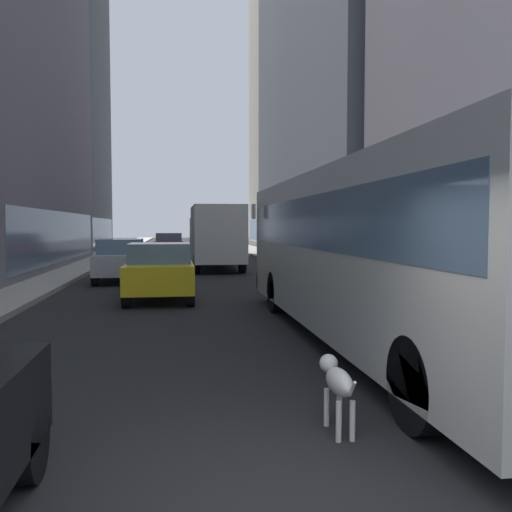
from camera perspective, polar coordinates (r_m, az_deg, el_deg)
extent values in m
plane|color=#232326|center=(38.59, -7.51, 0.06)|extent=(120.00, 120.00, 0.00)
cube|color=#ADA89E|center=(38.89, -15.94, 0.10)|extent=(2.40, 110.00, 0.15)
cube|color=#9E9991|center=(39.12, 0.86, 0.24)|extent=(2.40, 110.00, 0.15)
cube|color=slate|center=(27.29, -20.10, 1.96)|extent=(0.08, 17.37, 2.40)
cube|color=#4C515B|center=(51.46, -22.38, 22.29)|extent=(9.51, 18.63, 38.24)
cube|color=slate|center=(47.70, -16.39, 2.48)|extent=(0.08, 16.77, 2.40)
cube|color=slate|center=(32.38, 3.40, 2.32)|extent=(0.08, 20.22, 2.40)
cube|color=#B2A893|center=(57.14, 4.88, 20.85)|extent=(8.23, 17.24, 38.85)
cube|color=slate|center=(53.65, 0.53, 2.68)|extent=(0.08, 15.52, 2.40)
cube|color=silver|center=(9.82, 12.62, 0.64)|extent=(2.55, 11.50, 2.75)
cube|color=slate|center=(9.81, 12.66, 3.53)|extent=(2.57, 11.04, 0.90)
cube|color=black|center=(15.34, 4.82, -2.60)|extent=(2.55, 0.16, 0.44)
cylinder|color=black|center=(13.02, 2.20, -3.86)|extent=(0.30, 1.00, 1.00)
cylinder|color=black|center=(13.62, 11.56, -3.61)|extent=(0.30, 1.00, 1.00)
cylinder|color=black|center=(5.78, 17.13, -13.02)|extent=(0.30, 1.00, 1.00)
cube|color=silver|center=(14.45, -0.27, 4.79)|extent=(0.08, 0.24, 0.40)
cube|color=slate|center=(38.32, -3.32, 1.10)|extent=(1.80, 4.57, 0.75)
cube|color=slate|center=(38.07, -3.29, 2.07)|extent=(1.65, 2.06, 0.55)
cylinder|color=black|center=(40.13, -4.69, 0.66)|extent=(0.22, 0.64, 0.64)
cylinder|color=black|center=(40.27, -2.45, 0.68)|extent=(0.22, 0.64, 0.64)
cylinder|color=black|center=(36.41, -4.28, 0.40)|extent=(0.22, 0.64, 0.64)
cylinder|color=black|center=(36.56, -1.82, 0.42)|extent=(0.22, 0.64, 0.64)
cube|color=red|center=(38.49, -9.31, 1.08)|extent=(1.93, 4.22, 0.75)
cube|color=slate|center=(38.26, -9.32, 2.04)|extent=(1.78, 1.90, 0.55)
cylinder|color=black|center=(40.22, -10.49, 0.62)|extent=(0.22, 0.64, 0.64)
cylinder|color=black|center=(40.20, -8.05, 0.64)|extent=(0.22, 0.64, 0.64)
cylinder|color=black|center=(36.84, -10.66, 0.39)|extent=(0.22, 0.64, 0.64)
cylinder|color=black|center=(36.82, -8.00, 0.41)|extent=(0.22, 0.64, 0.64)
cube|color=yellow|center=(15.60, -10.24, -2.01)|extent=(1.85, 4.01, 0.75)
cube|color=slate|center=(15.35, -10.28, 0.33)|extent=(1.71, 1.80, 0.55)
cylinder|color=black|center=(17.25, -12.79, -2.80)|extent=(0.22, 0.64, 0.64)
cylinder|color=black|center=(17.21, -7.36, -2.76)|extent=(0.22, 0.64, 0.64)
cylinder|color=black|center=(14.11, -13.72, -4.14)|extent=(0.22, 0.64, 0.64)
cylinder|color=black|center=(14.06, -7.06, -4.09)|extent=(0.22, 0.64, 0.64)
cylinder|color=black|center=(4.99, -23.33, -17.98)|extent=(0.22, 0.64, 0.64)
cube|color=silver|center=(45.48, -4.16, 1.43)|extent=(1.91, 4.02, 0.75)
cube|color=slate|center=(45.26, -4.15, 2.25)|extent=(1.75, 1.81, 0.55)
cylinder|color=black|center=(47.02, -5.34, 1.03)|extent=(0.22, 0.64, 0.64)
cylinder|color=black|center=(47.15, -3.29, 1.04)|extent=(0.22, 0.64, 0.64)
cylinder|color=black|center=(43.84, -5.10, 0.87)|extent=(0.22, 0.64, 0.64)
cylinder|color=black|center=(43.98, -2.90, 0.89)|extent=(0.22, 0.64, 0.64)
cube|color=#B7BABF|center=(20.91, -14.23, -0.74)|extent=(1.72, 3.93, 0.75)
cube|color=slate|center=(20.69, -14.31, 1.02)|extent=(1.59, 1.77, 0.55)
cylinder|color=black|center=(22.56, -15.74, -1.44)|extent=(0.22, 0.64, 0.64)
cylinder|color=black|center=(22.42, -11.92, -1.41)|extent=(0.22, 0.64, 0.64)
cylinder|color=black|center=(19.50, -16.86, -2.17)|extent=(0.22, 0.64, 0.64)
cylinder|color=black|center=(19.34, -12.44, -2.15)|extent=(0.22, 0.64, 0.64)
cube|color=#A51919|center=(29.20, -4.81, 2.02)|extent=(2.30, 2.00, 2.10)
cube|color=silver|center=(25.45, -4.24, 2.41)|extent=(2.30, 5.50, 2.60)
cylinder|color=black|center=(29.19, -6.77, -0.05)|extent=(0.28, 0.90, 0.90)
cylinder|color=black|center=(29.32, -2.83, -0.02)|extent=(0.28, 0.90, 0.90)
cylinder|color=black|center=(23.70, -6.33, -0.80)|extent=(0.28, 0.90, 0.90)
cylinder|color=black|center=(23.87, -1.48, -0.76)|extent=(0.28, 0.90, 0.90)
ellipsoid|color=white|center=(5.59, 8.91, -13.17)|extent=(0.22, 0.60, 0.26)
sphere|color=white|center=(5.91, 7.79, -11.33)|extent=(0.20, 0.20, 0.20)
sphere|color=black|center=(5.91, 7.16, -11.14)|extent=(0.07, 0.07, 0.07)
sphere|color=black|center=(5.94, 8.30, -11.07)|extent=(0.07, 0.07, 0.07)
cylinder|color=white|center=(5.21, 10.28, -13.83)|extent=(0.03, 0.16, 0.19)
cylinder|color=white|center=(5.86, 7.56, -15.76)|extent=(0.06, 0.06, 0.40)
cylinder|color=white|center=(5.90, 8.92, -15.64)|extent=(0.06, 0.06, 0.40)
cylinder|color=white|center=(5.48, 8.84, -17.14)|extent=(0.06, 0.06, 0.40)
cylinder|color=white|center=(5.52, 10.29, -16.99)|extent=(0.06, 0.06, 0.40)
sphere|color=black|center=(5.68, 9.10, -12.47)|extent=(0.04, 0.04, 0.04)
sphere|color=black|center=(5.49, 8.56, -13.25)|extent=(0.04, 0.04, 0.04)
sphere|color=black|center=(5.41, 9.71, -13.06)|extent=(0.04, 0.04, 0.04)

